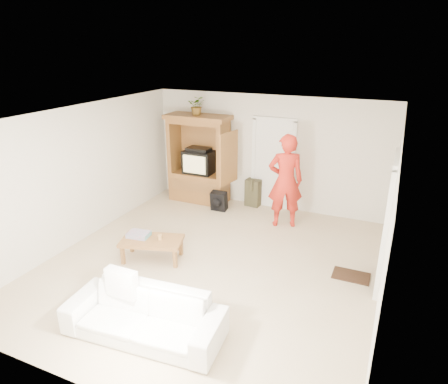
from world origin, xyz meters
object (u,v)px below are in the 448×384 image
object	(u,v)px
coffee_table	(152,242)
sofa	(144,315)
man	(285,181)
armoire	(200,165)

from	to	relation	value
coffee_table	sofa	bearing A→B (deg)	-76.15
man	armoire	bearing A→B (deg)	-36.89
man	sofa	world-z (taller)	man
sofa	coffee_table	size ratio (longest dim) A/B	1.76
armoire	man	distance (m)	2.34
sofa	coffee_table	bearing A→B (deg)	116.07
sofa	armoire	bearing A→B (deg)	103.88
armoire	sofa	world-z (taller)	armoire
man	coffee_table	bearing A→B (deg)	30.96
armoire	sofa	size ratio (longest dim) A/B	1.00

